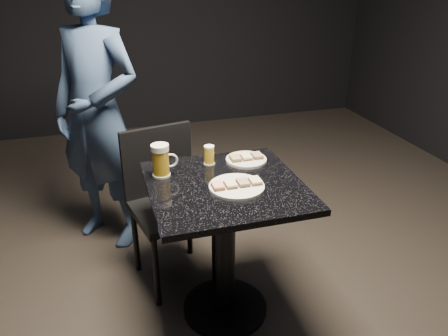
% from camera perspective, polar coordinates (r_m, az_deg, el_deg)
% --- Properties ---
extents(floor, '(6.00, 6.00, 0.00)m').
position_cam_1_polar(floor, '(2.44, 0.14, -17.92)').
color(floor, black).
rests_on(floor, ground).
extents(plate_large, '(0.25, 0.25, 0.01)m').
position_cam_1_polar(plate_large, '(1.96, 1.67, -2.45)').
color(plate_large, silver).
rests_on(plate_large, table).
extents(plate_small, '(0.21, 0.21, 0.01)m').
position_cam_1_polar(plate_small, '(2.23, 2.91, 1.08)').
color(plate_small, silver).
rests_on(plate_small, table).
extents(patron, '(0.73, 0.71, 1.69)m').
position_cam_1_polar(patron, '(2.73, -16.20, 6.69)').
color(patron, navy).
rests_on(patron, floor).
extents(table, '(0.70, 0.70, 0.75)m').
position_cam_1_polar(table, '(2.13, 0.15, -7.86)').
color(table, black).
rests_on(table, floor).
extents(beer_mug, '(0.13, 0.09, 0.16)m').
position_cam_1_polar(beer_mug, '(2.07, -8.21, 1.00)').
color(beer_mug, silver).
rests_on(beer_mug, table).
extents(beer_tumbler, '(0.06, 0.06, 0.10)m').
position_cam_1_polar(beer_tumbler, '(2.18, -1.94, 1.70)').
color(beer_tumbler, silver).
rests_on(beer_tumbler, table).
extents(chair, '(0.48, 0.48, 0.87)m').
position_cam_1_polar(chair, '(2.43, -7.47, -3.74)').
color(chair, black).
rests_on(chair, floor).
extents(canapes_on_plate_large, '(0.23, 0.07, 0.02)m').
position_cam_1_polar(canapes_on_plate_large, '(1.96, 1.67, -2.02)').
color(canapes_on_plate_large, '#4C3521').
rests_on(canapes_on_plate_large, plate_large).
extents(canapes_on_plate_small, '(0.17, 0.07, 0.02)m').
position_cam_1_polar(canapes_on_plate_small, '(2.22, 2.92, 1.46)').
color(canapes_on_plate_small, '#4C3521').
rests_on(canapes_on_plate_small, plate_small).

